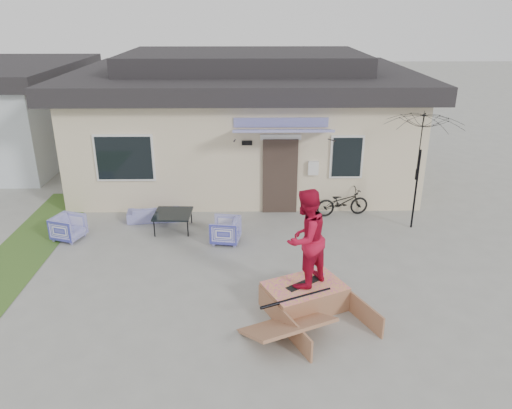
{
  "coord_description": "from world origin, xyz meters",
  "views": [
    {
      "loc": [
        0.14,
        -8.37,
        5.4
      ],
      "look_at": [
        0.3,
        1.8,
        1.3
      ],
      "focal_mm": 34.65,
      "sensor_mm": 36.0,
      "label": 1
    }
  ],
  "objects_px": {
    "skate_ramp": "(304,296)",
    "skateboard": "(304,283)",
    "coffee_table": "(173,221)",
    "bicycle": "(343,199)",
    "armchair_right": "(225,229)",
    "armchair_left": "(68,226)",
    "skater": "(306,237)",
    "loveseat": "(153,211)",
    "patio_umbrella": "(419,163)"
  },
  "relations": [
    {
      "from": "loveseat",
      "to": "skate_ramp",
      "type": "height_order",
      "value": "loveseat"
    },
    {
      "from": "skateboard",
      "to": "coffee_table",
      "type": "bearing_deg",
      "value": 93.84
    },
    {
      "from": "armchair_right",
      "to": "bicycle",
      "type": "bearing_deg",
      "value": 126.22
    },
    {
      "from": "armchair_left",
      "to": "skater",
      "type": "distance_m",
      "value": 6.39
    },
    {
      "from": "armchair_right",
      "to": "coffee_table",
      "type": "height_order",
      "value": "armchair_right"
    },
    {
      "from": "armchair_right",
      "to": "skate_ramp",
      "type": "distance_m",
      "value": 3.3
    },
    {
      "from": "coffee_table",
      "to": "skate_ramp",
      "type": "height_order",
      "value": "skate_ramp"
    },
    {
      "from": "coffee_table",
      "to": "skater",
      "type": "relative_size",
      "value": 0.49
    },
    {
      "from": "armchair_left",
      "to": "skateboard",
      "type": "height_order",
      "value": "armchair_left"
    },
    {
      "from": "loveseat",
      "to": "skate_ramp",
      "type": "relative_size",
      "value": 0.71
    },
    {
      "from": "loveseat",
      "to": "bicycle",
      "type": "xyz_separation_m",
      "value": [
        5.16,
        0.26,
        0.2
      ]
    },
    {
      "from": "patio_umbrella",
      "to": "bicycle",
      "type": "bearing_deg",
      "value": 153.58
    },
    {
      "from": "coffee_table",
      "to": "bicycle",
      "type": "height_order",
      "value": "bicycle"
    },
    {
      "from": "armchair_left",
      "to": "patio_umbrella",
      "type": "xyz_separation_m",
      "value": [
        8.73,
        0.57,
        1.41
      ]
    },
    {
      "from": "loveseat",
      "to": "patio_umbrella",
      "type": "distance_m",
      "value": 7.02
    },
    {
      "from": "loveseat",
      "to": "skateboard",
      "type": "height_order",
      "value": "loveseat"
    },
    {
      "from": "skate_ramp",
      "to": "armchair_right",
      "type": "bearing_deg",
      "value": 94.83
    },
    {
      "from": "bicycle",
      "to": "armchair_left",
      "type": "bearing_deg",
      "value": 91.58
    },
    {
      "from": "bicycle",
      "to": "skater",
      "type": "xyz_separation_m",
      "value": [
        -1.54,
        -4.46,
        1.01
      ]
    },
    {
      "from": "armchair_right",
      "to": "loveseat",
      "type": "bearing_deg",
      "value": -115.7
    },
    {
      "from": "armchair_right",
      "to": "skateboard",
      "type": "xyz_separation_m",
      "value": [
        1.61,
        -2.82,
        0.16
      ]
    },
    {
      "from": "patio_umbrella",
      "to": "skater",
      "type": "height_order",
      "value": "skater"
    },
    {
      "from": "skate_ramp",
      "to": "loveseat",
      "type": "bearing_deg",
      "value": 105.77
    },
    {
      "from": "armchair_left",
      "to": "skate_ramp",
      "type": "xyz_separation_m",
      "value": [
        5.52,
        -3.09,
        -0.1
      ]
    },
    {
      "from": "armchair_left",
      "to": "bicycle",
      "type": "xyz_separation_m",
      "value": [
        7.04,
        1.41,
        0.13
      ]
    },
    {
      "from": "patio_umbrella",
      "to": "armchair_right",
      "type": "bearing_deg",
      "value": -170.59
    },
    {
      "from": "skate_ramp",
      "to": "skateboard",
      "type": "relative_size",
      "value": 2.55
    },
    {
      "from": "armchair_left",
      "to": "armchair_right",
      "type": "relative_size",
      "value": 0.98
    },
    {
      "from": "armchair_right",
      "to": "skate_ramp",
      "type": "xyz_separation_m",
      "value": [
        1.63,
        -2.86,
        -0.1
      ]
    },
    {
      "from": "bicycle",
      "to": "patio_umbrella",
      "type": "height_order",
      "value": "patio_umbrella"
    },
    {
      "from": "skate_ramp",
      "to": "skateboard",
      "type": "bearing_deg",
      "value": 90.0
    },
    {
      "from": "armchair_right",
      "to": "skateboard",
      "type": "height_order",
      "value": "armchair_right"
    },
    {
      "from": "coffee_table",
      "to": "skateboard",
      "type": "relative_size",
      "value": 1.24
    },
    {
      "from": "patio_umbrella",
      "to": "skate_ramp",
      "type": "relative_size",
      "value": 1.24
    },
    {
      "from": "armchair_left",
      "to": "patio_umbrella",
      "type": "bearing_deg",
      "value": -67.23
    },
    {
      "from": "coffee_table",
      "to": "patio_umbrella",
      "type": "bearing_deg",
      "value": 0.46
    },
    {
      "from": "loveseat",
      "to": "bicycle",
      "type": "height_order",
      "value": "bicycle"
    },
    {
      "from": "armchair_left",
      "to": "skater",
      "type": "relative_size",
      "value": 0.36
    },
    {
      "from": "patio_umbrella",
      "to": "skateboard",
      "type": "distance_m",
      "value": 5.01
    },
    {
      "from": "armchair_left",
      "to": "coffee_table",
      "type": "height_order",
      "value": "armchair_left"
    },
    {
      "from": "skate_ramp",
      "to": "skater",
      "type": "distance_m",
      "value": 1.24
    },
    {
      "from": "coffee_table",
      "to": "skater",
      "type": "distance_m",
      "value": 4.82
    },
    {
      "from": "armchair_right",
      "to": "skater",
      "type": "relative_size",
      "value": 0.36
    },
    {
      "from": "armchair_left",
      "to": "skateboard",
      "type": "xyz_separation_m",
      "value": [
        5.5,
        -3.05,
        0.17
      ]
    },
    {
      "from": "skate_ramp",
      "to": "skater",
      "type": "xyz_separation_m",
      "value": [
        -0.02,
        0.04,
        1.24
      ]
    },
    {
      "from": "armchair_right",
      "to": "skate_ramp",
      "type": "height_order",
      "value": "armchair_right"
    },
    {
      "from": "patio_umbrella",
      "to": "skater",
      "type": "xyz_separation_m",
      "value": [
        -3.23,
        -3.62,
        -0.27
      ]
    },
    {
      "from": "patio_umbrella",
      "to": "loveseat",
      "type": "bearing_deg",
      "value": 175.21
    },
    {
      "from": "skateboard",
      "to": "armchair_right",
      "type": "bearing_deg",
      "value": 83.68
    },
    {
      "from": "armchair_right",
      "to": "bicycle",
      "type": "xyz_separation_m",
      "value": [
        3.15,
        1.64,
        0.12
      ]
    }
  ]
}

